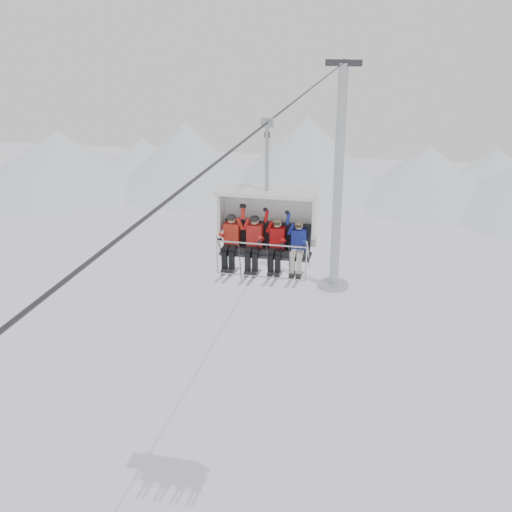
% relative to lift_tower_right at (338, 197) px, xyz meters
% --- Properties ---
extents(ridgeline, '(72.00, 21.00, 7.00)m').
position_rel_lift_tower_right_xyz_m(ridgeline, '(-1.58, 20.05, -2.94)').
color(ridgeline, white).
rests_on(ridgeline, ground).
extents(lift_tower_right, '(2.00, 1.80, 13.48)m').
position_rel_lift_tower_right_xyz_m(lift_tower_right, '(0.00, 0.00, 0.00)').
color(lift_tower_right, '#A6A9AD').
rests_on(lift_tower_right, ground).
extents(haul_cable, '(0.06, 50.00, 0.06)m').
position_rel_lift_tower_right_xyz_m(haul_cable, '(0.00, -22.00, 7.52)').
color(haul_cable, '#313036').
rests_on(haul_cable, lift_tower_left).
extents(chairlift_carrier, '(2.57, 1.17, 3.98)m').
position_rel_lift_tower_right_xyz_m(chairlift_carrier, '(0.00, -20.59, 4.94)').
color(chairlift_carrier, black).
rests_on(chairlift_carrier, haul_cable).
extents(skier_far_left, '(0.41, 1.69, 1.63)m').
position_rel_lift_tower_right_xyz_m(skier_far_left, '(-0.93, -20.90, 4.43)').
color(skier_far_left, red).
rests_on(skier_far_left, chairlift_carrier).
extents(skier_center_left, '(0.41, 1.69, 1.64)m').
position_rel_lift_tower_right_xyz_m(skier_center_left, '(-0.30, -20.90, 4.43)').
color(skier_center_left, red).
rests_on(skier_center_left, chairlift_carrier).
extents(skier_center_right, '(0.39, 1.69, 1.56)m').
position_rel_lift_tower_right_xyz_m(skier_center_right, '(0.31, -20.91, 4.41)').
color(skier_center_right, '#B40E10').
rests_on(skier_center_right, chairlift_carrier).
extents(skier_far_right, '(0.38, 1.69, 1.52)m').
position_rel_lift_tower_right_xyz_m(skier_far_right, '(0.88, -20.91, 4.40)').
color(skier_far_right, navy).
rests_on(skier_far_right, chairlift_carrier).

